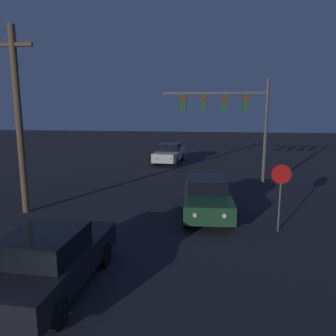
# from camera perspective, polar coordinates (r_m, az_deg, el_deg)

# --- Properties ---
(car_near) EXTENTS (2.04, 4.59, 1.59)m
(car_near) POSITION_cam_1_polar(r_m,az_deg,el_deg) (8.86, -19.83, -14.85)
(car_near) COLOR black
(car_near) RESTS_ON ground_plane
(car_mid) EXTENTS (2.14, 4.63, 1.59)m
(car_mid) POSITION_cam_1_polar(r_m,az_deg,el_deg) (13.88, 6.81, -5.01)
(car_mid) COLOR #1E4728
(car_mid) RESTS_ON ground_plane
(car_far) EXTENTS (2.15, 4.63, 1.59)m
(car_far) POSITION_cam_1_polar(r_m,az_deg,el_deg) (26.65, 0.18, 2.57)
(car_far) COLOR beige
(car_far) RESTS_ON ground_plane
(traffic_signal_mast) EXTENTS (5.62, 0.30, 5.96)m
(traffic_signal_mast) POSITION_cam_1_polar(r_m,az_deg,el_deg) (18.11, 11.05, 9.40)
(traffic_signal_mast) COLOR #4C4C51
(traffic_signal_mast) RESTS_ON ground_plane
(stop_sign) EXTENTS (0.70, 0.07, 2.50)m
(stop_sign) POSITION_cam_1_polar(r_m,az_deg,el_deg) (12.46, 19.04, -2.87)
(stop_sign) COLOR #4C4C51
(stop_sign) RESTS_ON ground_plane
(utility_pole) EXTENTS (1.66, 0.28, 7.72)m
(utility_pole) POSITION_cam_1_polar(r_m,az_deg,el_deg) (15.03, -24.55, 7.76)
(utility_pole) COLOR brown
(utility_pole) RESTS_ON ground_plane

